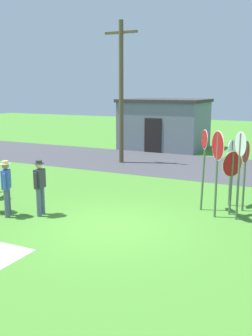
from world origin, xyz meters
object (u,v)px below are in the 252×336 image
Objects in this scene: person_on_left at (6,185)px; stop_sign_nearest at (240,160)px; stop_sign_leaning_left at (245,163)px; person_holding_notes at (40,184)px; stop_sign_low_front at (232,171)px; stop_sign_rear_right at (204,158)px; stop_sign_rear_left at (231,161)px; utility_pole at (121,90)px; stop_sign_far_back at (217,157)px.

stop_sign_nearest is at bearing 23.67° from person_on_left.
person_holding_notes is at bearing -149.83° from stop_sign_leaning_left.
stop_sign_rear_right is at bearing 173.30° from stop_sign_low_front.
stop_sign_leaning_left reaches higher than stop_sign_low_front.
stop_sign_rear_left is 6.21m from person_holding_notes.
stop_sign_leaning_left is (7.33, -5.85, -2.24)m from utility_pole.
stop_sign_rear_right is at bearing -128.38° from stop_sign_rear_left.
stop_sign_leaning_left reaches higher than person_on_left.
stop_sign_leaning_left is at bearing 89.29° from stop_sign_nearest.
stop_sign_leaning_left is 1.31× the size of person_on_left.
stop_sign_rear_left is (-0.23, 0.97, 0.15)m from stop_sign_low_front.
stop_sign_leaning_left is 0.87× the size of stop_sign_rear_right.
stop_sign_far_back is (6.68, -6.87, -1.93)m from utility_pole.
stop_sign_nearest is 1.53× the size of person_holding_notes.
person_holding_notes is (-4.34, -2.75, -0.74)m from stop_sign_rear_right.
person_holding_notes is (1.79, -9.07, -2.81)m from utility_pole.
stop_sign_nearest is 0.63m from stop_sign_low_front.
stop_sign_low_front is (7.04, -6.42, -2.41)m from utility_pole.
stop_sign_rear_right is at bearing -158.70° from stop_sign_leaning_left.
stop_sign_far_back is 0.79m from stop_sign_rear_right.
stop_sign_nearest is 1.00× the size of stop_sign_far_back.
person_on_left is at bearing -149.57° from stop_sign_leaning_left.
person_on_left is at bearing -144.75° from stop_sign_rear_left.
person_holding_notes is (-5.53, -2.27, -0.82)m from stop_sign_nearest.
stop_sign_low_front is at bearing -6.70° from stop_sign_rear_right.
stop_sign_rear_right is at bearing 32.34° from person_on_left.
stop_sign_rear_right is at bearing 134.71° from stop_sign_far_back.
stop_sign_leaning_left is at bearing 57.28° from stop_sign_far_back.
person_holding_notes is at bearing -78.83° from utility_pole.
stop_sign_leaning_left is 0.86× the size of stop_sign_far_back.
stop_sign_far_back is at bearing -122.72° from stop_sign_leaning_left.
stop_sign_nearest is 1.29m from stop_sign_rear_right.
stop_sign_low_front is at bearing -116.53° from stop_sign_leaning_left.
stop_sign_nearest is at bearing -22.23° from stop_sign_rear_right.
utility_pole reaches higher than stop_sign_leaning_left.
stop_sign_rear_left is (-0.52, 0.40, -0.02)m from stop_sign_leaning_left.
stop_sign_low_front is 0.77× the size of stop_sign_rear_right.
stop_sign_rear_right is 6.18m from person_on_left.
stop_sign_rear_right is 1.50× the size of person_holding_notes.
stop_sign_nearest is 1.53× the size of person_on_left.
person_holding_notes is at bearing -147.60° from stop_sign_rear_right.
stop_sign_low_front is 0.76× the size of stop_sign_far_back.
stop_sign_rear_left is 7.21m from person_on_left.
person_holding_notes is at bearing -157.72° from stop_sign_nearest.
stop_sign_rear_left is 0.84× the size of stop_sign_far_back.
person_on_left is (-6.10, -3.18, -0.39)m from stop_sign_low_front.
person_holding_notes is (-5.25, -2.64, -0.39)m from stop_sign_low_front.
stop_sign_leaning_left is 6.43m from person_holding_notes.
stop_sign_low_front is at bearing -42.37° from utility_pole.
stop_sign_leaning_left is 1.01× the size of stop_sign_rear_left.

